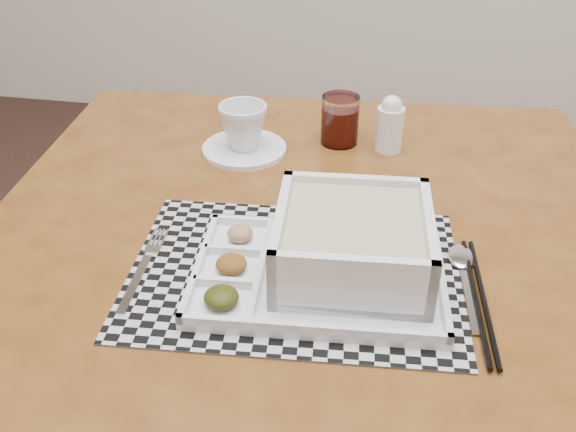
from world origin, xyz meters
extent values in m
cube|color=#50240E|center=(0.26, 0.57, 0.70)|extent=(1.04, 1.04, 0.04)
cylinder|color=#50240E|center=(-0.21, 0.97, 0.34)|extent=(0.05, 0.05, 0.69)
cylinder|color=#50240E|center=(0.66, 1.04, 0.34)|extent=(0.05, 0.05, 0.69)
cube|color=#50240E|center=(0.23, 0.99, 0.65)|extent=(0.83, 0.09, 0.08)
cube|color=#50240E|center=(-0.15, 0.54, 0.65)|extent=(0.09, 0.83, 0.08)
cube|color=#ADAEB5|center=(0.26, 0.47, 0.73)|extent=(0.46, 0.35, 0.00)
cube|color=white|center=(0.29, 0.45, 0.73)|extent=(0.34, 0.24, 0.01)
cube|color=white|center=(0.29, 0.56, 0.74)|extent=(0.32, 0.03, 0.01)
cube|color=white|center=(0.30, 0.35, 0.74)|extent=(0.32, 0.03, 0.01)
cube|color=white|center=(0.14, 0.44, 0.74)|extent=(0.02, 0.22, 0.01)
cube|color=white|center=(0.45, 0.47, 0.74)|extent=(0.02, 0.22, 0.01)
cube|color=white|center=(0.22, 0.45, 0.74)|extent=(0.02, 0.20, 0.01)
cube|color=white|center=(0.18, 0.41, 0.74)|extent=(0.08, 0.01, 0.01)
cube|color=white|center=(0.17, 0.48, 0.74)|extent=(0.08, 0.01, 0.01)
ellipsoid|color=black|center=(0.19, 0.38, 0.75)|extent=(0.04, 0.04, 0.02)
ellipsoid|color=#4C2C0C|center=(0.18, 0.44, 0.75)|extent=(0.04, 0.04, 0.02)
ellipsoid|color=olive|center=(0.18, 0.51, 0.75)|extent=(0.04, 0.04, 0.02)
cube|color=white|center=(0.33, 0.48, 0.74)|extent=(0.21, 0.21, 0.01)
cube|color=white|center=(0.33, 0.57, 0.78)|extent=(0.20, 0.03, 0.08)
cube|color=white|center=(0.34, 0.39, 0.78)|extent=(0.20, 0.03, 0.08)
cube|color=white|center=(0.24, 0.47, 0.78)|extent=(0.03, 0.20, 0.08)
cube|color=white|center=(0.43, 0.49, 0.78)|extent=(0.03, 0.20, 0.08)
cube|color=#B7AC88|center=(0.33, 0.48, 0.78)|extent=(0.19, 0.19, 0.07)
cube|color=silver|center=(0.06, 0.40, 0.73)|extent=(0.02, 0.12, 0.00)
cube|color=silver|center=(0.06, 0.48, 0.73)|extent=(0.02, 0.02, 0.00)
cube|color=silver|center=(0.05, 0.51, 0.73)|extent=(0.01, 0.04, 0.00)
cube|color=silver|center=(0.05, 0.51, 0.73)|extent=(0.01, 0.04, 0.00)
cube|color=silver|center=(0.06, 0.51, 0.73)|extent=(0.01, 0.04, 0.00)
cube|color=silver|center=(0.07, 0.51, 0.73)|extent=(0.01, 0.04, 0.00)
cube|color=silver|center=(0.49, 0.45, 0.73)|extent=(0.02, 0.12, 0.00)
ellipsoid|color=silver|center=(0.48, 0.54, 0.73)|extent=(0.04, 0.06, 0.01)
cylinder|color=black|center=(0.49, 0.45, 0.73)|extent=(0.03, 0.24, 0.01)
cylinder|color=black|center=(0.50, 0.45, 0.73)|extent=(0.03, 0.24, 0.01)
cylinder|color=white|center=(0.11, 0.79, 0.73)|extent=(0.15, 0.15, 0.01)
imported|color=white|center=(0.11, 0.79, 0.77)|extent=(0.11, 0.11, 0.08)
cylinder|color=white|center=(0.27, 0.86, 0.77)|extent=(0.07, 0.07, 0.09)
cylinder|color=#450805|center=(0.27, 0.86, 0.76)|extent=(0.06, 0.06, 0.07)
cylinder|color=white|center=(0.36, 0.85, 0.76)|extent=(0.05, 0.05, 0.08)
sphere|color=white|center=(0.36, 0.85, 0.81)|extent=(0.04, 0.04, 0.04)
camera|label=1|loc=(0.37, -0.19, 1.26)|focal=40.00mm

